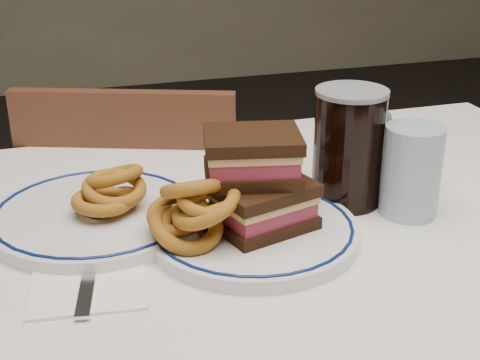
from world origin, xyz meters
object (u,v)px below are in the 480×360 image
object	(u,v)px
chair_far	(145,257)
beer_mug	(350,146)
main_plate	(253,230)
reuben_sandwich	(258,181)
far_plate	(96,215)

from	to	relation	value
chair_far	beer_mug	bearing A→B (deg)	-60.79
main_plate	beer_mug	bearing A→B (deg)	22.00
chair_far	reuben_sandwich	distance (m)	0.62
chair_far	main_plate	distance (m)	0.58
reuben_sandwich	far_plate	world-z (taller)	reuben_sandwich
main_plate	beer_mug	xyz separation A→B (m)	(0.16, 0.07, 0.07)
chair_far	far_plate	distance (m)	0.50
chair_far	reuben_sandwich	xyz separation A→B (m)	(0.08, -0.49, 0.37)
main_plate	far_plate	xyz separation A→B (m)	(-0.19, 0.11, 0.00)
chair_far	beer_mug	distance (m)	0.61
main_plate	reuben_sandwich	distance (m)	0.07
chair_far	far_plate	xyz separation A→B (m)	(-0.12, -0.39, 0.30)
chair_far	main_plate	bearing A→B (deg)	-81.63
beer_mug	far_plate	bearing A→B (deg)	173.80
main_plate	reuben_sandwich	size ratio (longest dim) A/B	1.85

